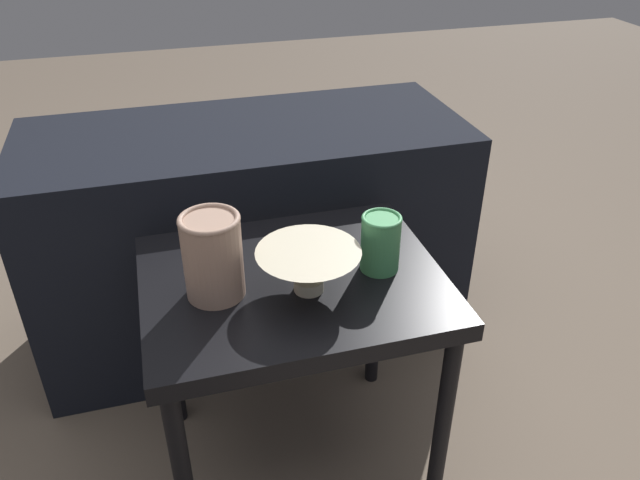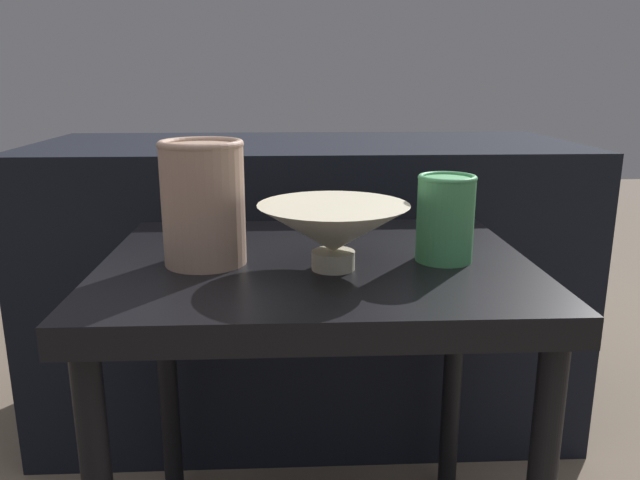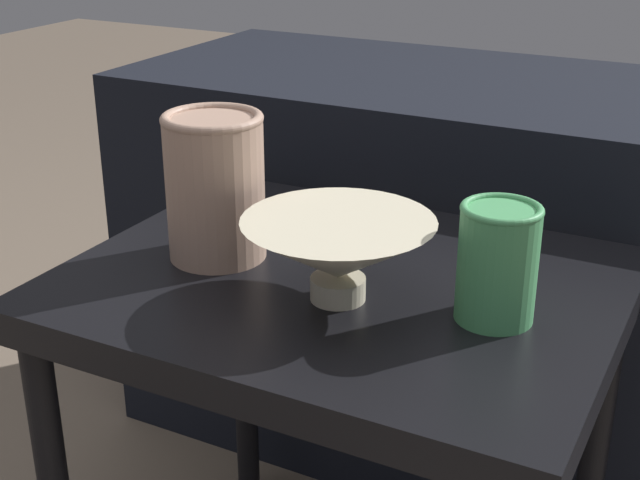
# 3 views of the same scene
# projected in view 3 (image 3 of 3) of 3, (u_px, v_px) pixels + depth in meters

# --- Properties ---
(table) EXTENTS (0.61, 0.49, 0.55)m
(table) POSITION_uv_depth(u_px,v_px,m) (341.00, 331.00, 1.03)
(table) COLOR black
(table) RESTS_ON ground_plane
(couch_backdrop) EXTENTS (1.20, 0.50, 0.66)m
(couch_backdrop) POSITION_uv_depth(u_px,v_px,m) (479.00, 272.00, 1.54)
(couch_backdrop) COLOR black
(couch_backdrop) RESTS_ON ground_plane
(bowl) EXTENTS (0.21, 0.21, 0.09)m
(bowl) POSITION_uv_depth(u_px,v_px,m) (338.00, 251.00, 0.93)
(bowl) COLOR beige
(bowl) RESTS_ON table
(vase_textured_left) EXTENTS (0.12, 0.12, 0.17)m
(vase_textured_left) POSITION_uv_depth(u_px,v_px,m) (215.00, 184.00, 1.03)
(vase_textured_left) COLOR tan
(vase_textured_left) RESTS_ON table
(vase_colorful_right) EXTENTS (0.08, 0.08, 0.12)m
(vase_colorful_right) POSITION_uv_depth(u_px,v_px,m) (498.00, 261.00, 0.89)
(vase_colorful_right) COLOR #47995B
(vase_colorful_right) RESTS_ON table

